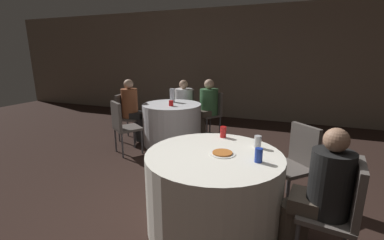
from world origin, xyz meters
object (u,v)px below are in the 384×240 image
(table_near, at_px, (213,191))
(chair_near_northeast, at_px, (297,158))
(person_black_shirt, at_px, (316,198))
(soda_can_red, at_px, (223,132))
(chair_far_northeast, at_px, (212,110))
(table_far, at_px, (172,124))
(chair_far_west, at_px, (126,113))
(person_white_shirt, at_px, (183,105))
(person_green_jacket, at_px, (206,107))
(pizza_plate_near, at_px, (222,153))
(chair_far_southwest, at_px, (122,123))
(soda_can_silver, at_px, (258,142))
(person_floral_shirt, at_px, (133,111))
(soda_can_blue, at_px, (259,155))
(chair_far_north, at_px, (185,106))
(chair_near_east, at_px, (341,206))
(bottle_far, at_px, (172,95))

(table_near, height_order, chair_near_northeast, chair_near_northeast)
(person_black_shirt, relative_size, soda_can_red, 9.30)
(chair_near_northeast, xyz_separation_m, chair_far_northeast, (-1.60, 2.12, 0.00))
(table_far, distance_m, chair_far_west, 0.97)
(chair_near_northeast, height_order, person_white_shirt, person_white_shirt)
(person_green_jacket, distance_m, pizza_plate_near, 2.90)
(chair_far_southwest, xyz_separation_m, person_black_shirt, (2.82, -1.41, 0.02))
(soda_can_silver, bearing_deg, soda_can_red, 153.29)
(person_black_shirt, distance_m, person_floral_shirt, 3.72)
(soda_can_red, bearing_deg, soda_can_blue, -50.83)
(chair_far_southwest, relative_size, person_black_shirt, 0.79)
(soda_can_blue, bearing_deg, person_black_shirt, -8.94)
(chair_far_west, distance_m, person_white_shirt, 1.22)
(person_white_shirt, xyz_separation_m, soda_can_blue, (1.92, -2.91, 0.24))
(table_near, distance_m, chair_far_northeast, 2.98)
(person_black_shirt, bearing_deg, pizza_plate_near, 87.91)
(chair_near_northeast, relative_size, soda_can_silver, 7.37)
(chair_far_northeast, bearing_deg, person_white_shirt, 34.28)
(chair_far_northeast, height_order, person_white_shirt, person_white_shirt)
(table_near, height_order, chair_far_north, chair_far_north)
(person_black_shirt, distance_m, person_green_jacket, 3.38)
(chair_near_east, height_order, person_white_shirt, person_white_shirt)
(pizza_plate_near, xyz_separation_m, bottle_far, (-1.56, 2.25, 0.12))
(soda_can_blue, bearing_deg, table_near, 172.97)
(chair_near_east, height_order, person_black_shirt, person_black_shirt)
(chair_near_east, xyz_separation_m, soda_can_silver, (-0.68, 0.44, 0.28))
(pizza_plate_near, bearing_deg, soda_can_silver, 44.94)
(chair_far_west, distance_m, person_green_jacket, 1.60)
(chair_near_northeast, distance_m, chair_far_northeast, 2.65)
(chair_far_southwest, bearing_deg, person_white_shirt, 109.33)
(chair_far_southwest, bearing_deg, chair_near_east, 9.02)
(soda_can_red, distance_m, bottle_far, 2.29)
(person_black_shirt, bearing_deg, chair_far_west, 64.96)
(table_far, xyz_separation_m, soda_can_red, (1.37, -1.58, 0.44))
(chair_far_north, relative_size, soda_can_red, 7.37)
(chair_near_northeast, relative_size, chair_far_northeast, 1.00)
(pizza_plate_near, relative_size, soda_can_silver, 1.98)
(chair_near_northeast, bearing_deg, table_near, 90.00)
(soda_can_red, bearing_deg, chair_near_northeast, 17.24)
(person_floral_shirt, height_order, soda_can_silver, person_floral_shirt)
(chair_far_northeast, bearing_deg, chair_far_west, 65.48)
(chair_far_southwest, relative_size, soda_can_red, 7.37)
(soda_can_silver, xyz_separation_m, bottle_far, (-1.84, 1.97, 0.07))
(table_far, xyz_separation_m, person_black_shirt, (2.28, -2.20, 0.18))
(chair_near_east, bearing_deg, person_white_shirt, 48.38)
(chair_near_east, height_order, pizza_plate_near, chair_near_east)
(person_floral_shirt, bearing_deg, chair_far_northeast, 117.00)
(chair_near_northeast, relative_size, pizza_plate_near, 3.72)
(chair_near_northeast, relative_size, soda_can_blue, 7.37)
(soda_can_blue, relative_size, soda_can_red, 1.00)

